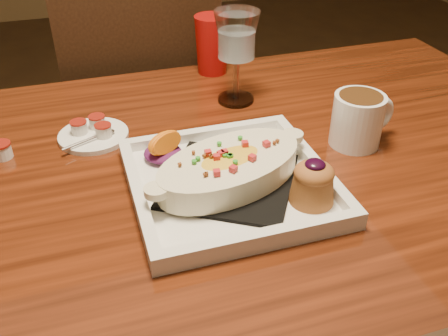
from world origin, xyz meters
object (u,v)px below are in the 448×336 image
object	(u,v)px
goblet	(237,41)
saucer	(93,133)
table	(199,218)
chair_far	(143,125)
plate	(235,174)
coffee_mug	(359,118)
red_tumbler	(212,45)

from	to	relation	value
goblet	saucer	size ratio (longest dim) A/B	1.47
goblet	table	bearing A→B (deg)	-122.22
chair_far	goblet	bearing A→B (deg)	110.72
table	goblet	distance (m)	0.36
plate	coffee_mug	distance (m)	0.27
plate	coffee_mug	size ratio (longest dim) A/B	2.43
plate	saucer	bearing A→B (deg)	130.86
saucer	red_tumbler	bearing A→B (deg)	37.22
coffee_mug	plate	bearing A→B (deg)	-174.35
plate	red_tumbler	xyz separation A→B (m)	(0.10, 0.46, 0.04)
plate	red_tumbler	world-z (taller)	red_tumbler
saucer	chair_far	bearing A→B (deg)	71.40
plate	saucer	world-z (taller)	plate
coffee_mug	goblet	bearing A→B (deg)	114.47
chair_far	saucer	bearing A→B (deg)	71.40
saucer	coffee_mug	bearing A→B (deg)	-19.93
table	chair_far	xyz separation A→B (m)	(-0.00, 0.63, -0.15)
red_tumbler	chair_far	bearing A→B (deg)	122.52
coffee_mug	saucer	bearing A→B (deg)	150.95
chair_far	plate	xyz separation A→B (m)	(0.04, -0.69, 0.27)
table	goblet	xyz separation A→B (m)	(0.15, 0.24, 0.23)
chair_far	plate	bearing A→B (deg)	93.68
chair_far	coffee_mug	distance (m)	0.75
table	coffee_mug	bearing A→B (deg)	1.27
table	plate	xyz separation A→B (m)	(0.04, -0.06, 0.13)
table	plate	size ratio (longest dim) A/B	4.82
coffee_mug	red_tumbler	size ratio (longest dim) A/B	0.97
coffee_mug	red_tumbler	bearing A→B (deg)	102.37
goblet	saucer	world-z (taller)	goblet
red_tumbler	saucer	bearing A→B (deg)	-142.78
chair_far	red_tumbler	size ratio (longest dim) A/B	7.02
chair_far	coffee_mug	size ratio (longest dim) A/B	7.26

